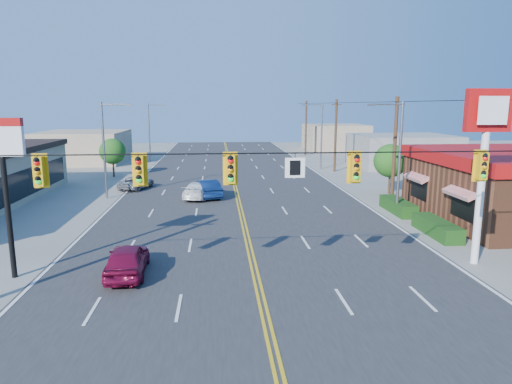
{
  "coord_description": "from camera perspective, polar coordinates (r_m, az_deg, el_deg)",
  "views": [
    {
      "loc": [
        -1.69,
        -16.63,
        7.74
      ],
      "look_at": [
        0.8,
        12.29,
        2.2
      ],
      "focal_mm": 32.0,
      "sensor_mm": 36.0,
      "label": 1
    }
  ],
  "objects": [
    {
      "name": "pizza_hut_sign",
      "position": [
        22.78,
        -29.05,
        3.0
      ],
      "size": [
        1.9,
        0.3,
        6.85
      ],
      "color": "black",
      "rests_on": "ground"
    },
    {
      "name": "utility_pole_far",
      "position": [
        72.07,
        6.26,
        7.93
      ],
      "size": [
        0.28,
        0.28,
        8.4
      ],
      "primitive_type": "cylinder",
      "color": "#47301E",
      "rests_on": "ground"
    },
    {
      "name": "ground",
      "position": [
        18.42,
        0.82,
        -14.04
      ],
      "size": [
        160.0,
        160.0,
        0.0
      ],
      "primitive_type": "plane",
      "color": "gray",
      "rests_on": "ground"
    },
    {
      "name": "car_magenta",
      "position": [
        21.94,
        -15.8,
        -8.25
      ],
      "size": [
        1.91,
        4.36,
        1.46
      ],
      "primitive_type": "imported",
      "rotation": [
        0.0,
        0.0,
        3.19
      ],
      "color": "maroon",
      "rests_on": "ground"
    },
    {
      "name": "streetlight_sw",
      "position": [
        39.82,
        -18.21,
        5.62
      ],
      "size": [
        2.55,
        0.25,
        8.0
      ],
      "color": "gray",
      "rests_on": "ground"
    },
    {
      "name": "streetlight_ne",
      "position": [
        56.13,
        8.0,
        7.41
      ],
      "size": [
        2.55,
        0.25,
        8.0
      ],
      "color": "gray",
      "rests_on": "ground"
    },
    {
      "name": "bld_west_far",
      "position": [
        67.41,
        -20.76,
        5.31
      ],
      "size": [
        11.0,
        12.0,
        4.2
      ],
      "primitive_type": "cube",
      "color": "tan",
      "rests_on": "ground"
    },
    {
      "name": "signal_span",
      "position": [
        16.95,
        0.46,
        1.11
      ],
      "size": [
        24.32,
        0.34,
        9.0
      ],
      "color": "#47301E",
      "rests_on": "ground"
    },
    {
      "name": "kfc_pylon",
      "position": [
        24.28,
        26.74,
        5.65
      ],
      "size": [
        2.2,
        0.36,
        8.5
      ],
      "color": "white",
      "rests_on": "ground"
    },
    {
      "name": "streetlight_se",
      "position": [
        33.23,
        17.23,
        4.75
      ],
      "size": [
        2.55,
        0.25,
        8.0
      ],
      "color": "gray",
      "rests_on": "ground"
    },
    {
      "name": "streetlight_nw",
      "position": [
        65.35,
        -13.04,
        7.7
      ],
      "size": [
        2.55,
        0.25,
        8.0
      ],
      "color": "gray",
      "rests_on": "ground"
    },
    {
      "name": "car_blue",
      "position": [
        38.8,
        -6.18,
        0.38
      ],
      "size": [
        2.76,
        4.86,
        1.51
      ],
      "primitive_type": "imported",
      "rotation": [
        0.0,
        0.0,
        3.41
      ],
      "color": "#0E2352",
      "rests_on": "ground"
    },
    {
      "name": "tree_kfc_rear",
      "position": [
        41.79,
        16.47,
        3.76
      ],
      "size": [
        2.94,
        2.94,
        4.41
      ],
      "color": "#47301E",
      "rests_on": "ground"
    },
    {
      "name": "bld_east_mid",
      "position": [
        61.65,
        17.77,
        4.95
      ],
      "size": [
        12.0,
        10.0,
        4.0
      ],
      "primitive_type": "cube",
      "color": "gray",
      "rests_on": "ground"
    },
    {
      "name": "utility_pole_near",
      "position": [
        37.48,
        16.92,
        4.92
      ],
      "size": [
        0.28,
        0.28,
        8.4
      ],
      "primitive_type": "cylinder",
      "color": "#47301E",
      "rests_on": "ground"
    },
    {
      "name": "car_silver",
      "position": [
        43.94,
        -14.69,
        1.08
      ],
      "size": [
        3.21,
        4.6,
        1.17
      ],
      "primitive_type": "imported",
      "rotation": [
        0.0,
        0.0,
        2.81
      ],
      "color": "#A2A2A7",
      "rests_on": "ground"
    },
    {
      "name": "road",
      "position": [
        37.47,
        -2.23,
        -1.08
      ],
      "size": [
        20.0,
        120.0,
        0.06
      ],
      "primitive_type": "cube",
      "color": "#2D2D30",
      "rests_on": "ground"
    },
    {
      "name": "tree_west",
      "position": [
        52.11,
        -17.5,
        4.86
      ],
      "size": [
        2.8,
        2.8,
        4.2
      ],
      "color": "#47301E",
      "rests_on": "ground"
    },
    {
      "name": "car_white",
      "position": [
        38.52,
        -7.19,
        0.17
      ],
      "size": [
        2.84,
        5.02,
        1.37
      ],
      "primitive_type": "imported",
      "rotation": [
        0.0,
        0.0,
        2.94
      ],
      "color": "white",
      "rests_on": "ground"
    },
    {
      "name": "utility_pole_mid",
      "position": [
        54.55,
        9.91,
        6.93
      ],
      "size": [
        0.28,
        0.28,
        8.4
      ],
      "primitive_type": "cylinder",
      "color": "#47301E",
      "rests_on": "ground"
    },
    {
      "name": "bld_east_far",
      "position": [
        81.5,
        9.87,
        6.75
      ],
      "size": [
        10.0,
        10.0,
        4.4
      ],
      "primitive_type": "cube",
      "color": "tan",
      "rests_on": "ground"
    }
  ]
}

